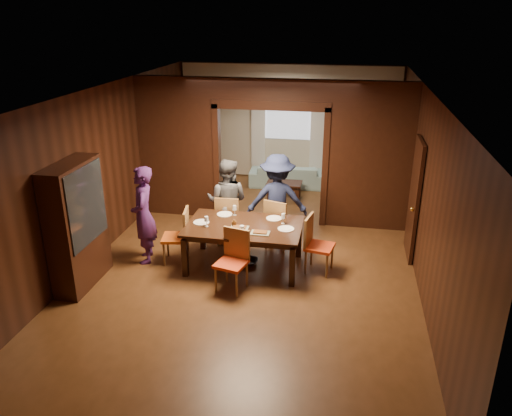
% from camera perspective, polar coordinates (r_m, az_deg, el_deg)
% --- Properties ---
extents(floor, '(9.00, 9.00, 0.00)m').
position_cam_1_polar(floor, '(9.05, -0.04, -5.23)').
color(floor, '#4E2E16').
rests_on(floor, ground).
extents(ceiling, '(5.50, 9.00, 0.02)m').
position_cam_1_polar(ceiling, '(8.16, -0.04, 13.25)').
color(ceiling, silver).
rests_on(ceiling, room_walls).
extents(room_walls, '(5.52, 9.01, 2.90)m').
position_cam_1_polar(room_walls, '(10.26, 1.90, 7.04)').
color(room_walls, black).
rests_on(room_walls, floor).
extents(person_purple, '(0.59, 0.72, 1.71)m').
position_cam_1_polar(person_purple, '(8.69, -12.73, -0.79)').
color(person_purple, '#471F5B').
rests_on(person_purple, floor).
extents(person_grey, '(0.81, 0.65, 1.62)m').
position_cam_1_polar(person_grey, '(9.21, -3.31, 0.74)').
color(person_grey, '#4F5156').
rests_on(person_grey, floor).
extents(person_navy, '(1.19, 0.78, 1.72)m').
position_cam_1_polar(person_navy, '(9.14, 2.43, 0.93)').
color(person_navy, '#1B2345').
rests_on(person_navy, floor).
extents(sofa, '(1.92, 0.83, 0.55)m').
position_cam_1_polar(sofa, '(12.46, 3.67, 3.78)').
color(sofa, '#93BFC1').
rests_on(sofa, floor).
extents(serving_bowl, '(0.33, 0.33, 0.08)m').
position_cam_1_polar(serving_bowl, '(8.36, -0.92, -1.55)').
color(serving_bowl, black).
rests_on(serving_bowl, dining_table).
extents(dining_table, '(1.92, 1.20, 0.76)m').
position_cam_1_polar(dining_table, '(8.47, -1.36, -4.34)').
color(dining_table, black).
rests_on(dining_table, floor).
extents(coffee_table, '(0.80, 0.50, 0.40)m').
position_cam_1_polar(coffee_table, '(11.59, 3.23, 2.01)').
color(coffee_table, black).
rests_on(coffee_table, floor).
extents(chair_left, '(0.51, 0.51, 0.97)m').
position_cam_1_polar(chair_left, '(8.69, -9.20, -3.16)').
color(chair_left, '#CF5113').
rests_on(chair_left, floor).
extents(chair_right, '(0.52, 0.52, 0.97)m').
position_cam_1_polar(chair_right, '(8.33, 7.29, -4.21)').
color(chair_right, red).
rests_on(chair_right, floor).
extents(chair_far_l, '(0.46, 0.46, 0.97)m').
position_cam_1_polar(chair_far_l, '(9.27, -3.08, -1.27)').
color(chair_far_l, '#E65715').
rests_on(chair_far_l, floor).
extents(chair_far_r, '(0.56, 0.56, 0.97)m').
position_cam_1_polar(chair_far_r, '(9.09, 2.72, -1.74)').
color(chair_far_r, '#E54115').
rests_on(chair_far_r, floor).
extents(chair_near, '(0.53, 0.53, 0.97)m').
position_cam_1_polar(chair_near, '(7.73, -2.86, -6.18)').
color(chair_near, red).
rests_on(chair_near, floor).
extents(hutch, '(0.40, 1.20, 2.00)m').
position_cam_1_polar(hutch, '(8.19, -19.77, -1.89)').
color(hutch, black).
rests_on(hutch, floor).
extents(door_right, '(0.06, 0.90, 2.10)m').
position_cam_1_polar(door_right, '(9.05, 17.63, 0.95)').
color(door_right, black).
rests_on(door_right, floor).
extents(window_far, '(1.20, 0.03, 1.30)m').
position_cam_1_polar(window_far, '(12.69, 3.70, 10.75)').
color(window_far, silver).
rests_on(window_far, back_wall).
extents(curtain_left, '(0.35, 0.06, 2.40)m').
position_cam_1_polar(curtain_left, '(12.85, 0.27, 8.89)').
color(curtain_left, white).
rests_on(curtain_left, back_wall).
extents(curtain_right, '(0.35, 0.06, 2.40)m').
position_cam_1_polar(curtain_right, '(12.68, 7.03, 8.55)').
color(curtain_right, white).
rests_on(curtain_right, back_wall).
extents(plate_left, '(0.27, 0.27, 0.01)m').
position_cam_1_polar(plate_left, '(8.46, -6.27, -1.63)').
color(plate_left, silver).
rests_on(plate_left, dining_table).
extents(plate_far_l, '(0.27, 0.27, 0.01)m').
position_cam_1_polar(plate_far_l, '(8.76, -3.60, -0.71)').
color(plate_far_l, white).
rests_on(plate_far_l, dining_table).
extents(plate_far_r, '(0.27, 0.27, 0.01)m').
position_cam_1_polar(plate_far_r, '(8.57, 2.08, -1.19)').
color(plate_far_r, white).
rests_on(plate_far_r, dining_table).
extents(plate_right, '(0.27, 0.27, 0.01)m').
position_cam_1_polar(plate_right, '(8.18, 3.43, -2.39)').
color(plate_right, white).
rests_on(plate_right, dining_table).
extents(plate_near, '(0.27, 0.27, 0.01)m').
position_cam_1_polar(plate_near, '(7.99, -2.07, -2.97)').
color(plate_near, silver).
rests_on(plate_near, dining_table).
extents(platter_a, '(0.30, 0.20, 0.04)m').
position_cam_1_polar(platter_a, '(8.19, -1.92, -2.23)').
color(platter_a, gray).
rests_on(platter_a, dining_table).
extents(platter_b, '(0.30, 0.20, 0.04)m').
position_cam_1_polar(platter_b, '(8.00, 0.48, -2.81)').
color(platter_b, gray).
rests_on(platter_b, dining_table).
extents(wineglass_left, '(0.08, 0.08, 0.18)m').
position_cam_1_polar(wineglass_left, '(8.27, -5.69, -1.55)').
color(wineglass_left, silver).
rests_on(wineglass_left, dining_table).
extents(wineglass_far, '(0.08, 0.08, 0.18)m').
position_cam_1_polar(wineglass_far, '(8.69, -2.46, -0.27)').
color(wineglass_far, white).
rests_on(wineglass_far, dining_table).
extents(wineglass_right, '(0.08, 0.08, 0.18)m').
position_cam_1_polar(wineglass_right, '(8.35, 3.12, -1.22)').
color(wineglass_right, silver).
rests_on(wineglass_right, dining_table).
extents(tumbler, '(0.07, 0.07, 0.14)m').
position_cam_1_polar(tumbler, '(7.98, -1.61, -2.49)').
color(tumbler, white).
rests_on(tumbler, dining_table).
extents(condiment_jar, '(0.08, 0.08, 0.11)m').
position_cam_1_polar(condiment_jar, '(8.26, -2.50, -1.74)').
color(condiment_jar, '#512F12').
rests_on(condiment_jar, dining_table).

